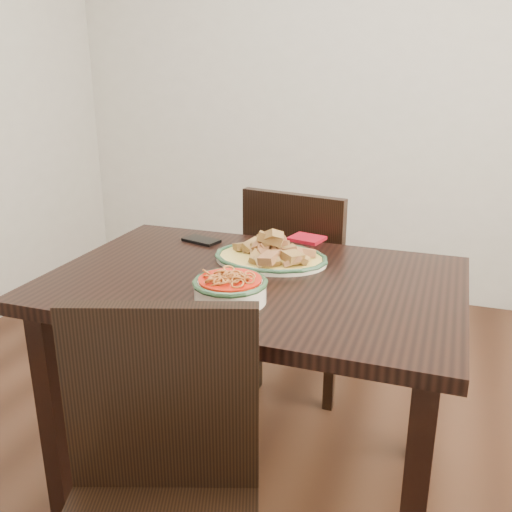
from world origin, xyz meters
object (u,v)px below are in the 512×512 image
(noodle_bowl, at_px, (230,287))
(dining_table, at_px, (254,307))
(fish_plate, at_px, (271,248))
(chair_near, at_px, (158,498))
(smartphone, at_px, (201,240))
(chair_far, at_px, (303,281))

(noodle_bowl, bearing_deg, dining_table, 90.87)
(dining_table, height_order, fish_plate, fish_plate)
(chair_near, distance_m, noodle_bowl, 0.55)
(dining_table, relative_size, smartphone, 9.38)
(fish_plate, xyz_separation_m, smartphone, (-0.30, 0.12, -0.04))
(fish_plate, distance_m, noodle_bowl, 0.34)
(dining_table, height_order, chair_far, chair_far)
(fish_plate, distance_m, smartphone, 0.33)
(chair_near, relative_size, smartphone, 6.88)
(fish_plate, height_order, noodle_bowl, fish_plate)
(chair_far, distance_m, chair_near, 1.30)
(dining_table, bearing_deg, chair_far, 91.26)
(chair_near, bearing_deg, smartphone, 90.07)
(dining_table, relative_size, noodle_bowl, 5.99)
(chair_far, distance_m, noodle_bowl, 0.88)
(chair_far, distance_m, smartphone, 0.53)
(chair_far, bearing_deg, noodle_bowl, 101.01)
(chair_near, distance_m, smartphone, 1.02)
(dining_table, height_order, smartphone, smartphone)
(chair_far, height_order, smartphone, chair_far)
(chair_far, height_order, chair_near, same)
(chair_near, xyz_separation_m, smartphone, (-0.32, 0.93, 0.26))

